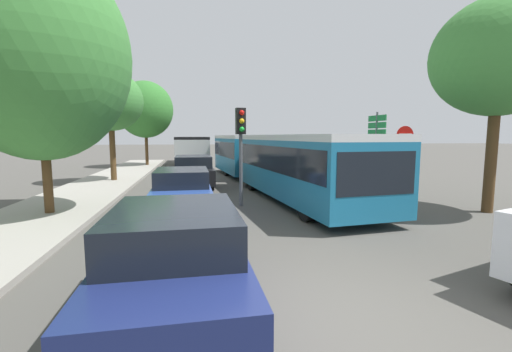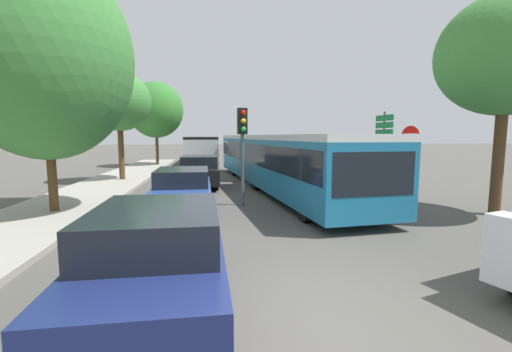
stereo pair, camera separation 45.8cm
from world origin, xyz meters
TOP-DOWN VIEW (x-y plane):
  - ground_plane at (0.00, 0.00)m, footprint 200.00×200.00m
  - kerb_strip_left at (-6.21, 12.82)m, footprint 3.20×35.64m
  - articulated_bus at (1.86, 11.91)m, footprint 4.22×16.93m
  - city_bus_rear at (-1.84, 25.64)m, footprint 2.48×11.06m
  - queued_car_navy at (-1.96, 0.72)m, footprint 1.85×4.25m
  - queued_car_blue at (-2.08, 6.89)m, footprint 1.78×4.09m
  - queued_car_black at (-1.74, 12.72)m, footprint 1.88×4.32m
  - traffic_light at (-0.09, 7.80)m, footprint 0.35×0.38m
  - no_entry_sign at (6.16, 7.78)m, footprint 0.70×0.08m
  - direction_sign_post at (7.05, 11.43)m, footprint 0.17×1.40m
  - tree_left_mid at (-6.12, 7.16)m, footprint 5.08×5.08m
  - tree_left_far at (-5.90, 14.97)m, footprint 3.29×3.29m
  - tree_left_distant at (-5.47, 24.63)m, footprint 4.34×4.34m
  - tree_right_near at (7.58, 5.33)m, footprint 3.96×3.96m

SIDE VIEW (x-z plane):
  - ground_plane at x=0.00m, z-range 0.00..0.00m
  - kerb_strip_left at x=-6.21m, z-range 0.00..0.14m
  - queued_car_blue at x=-2.08m, z-range 0.01..1.42m
  - queued_car_navy at x=-1.96m, z-range 0.01..1.48m
  - queued_car_black at x=-1.74m, z-range 0.01..1.50m
  - city_bus_rear at x=-1.84m, z-range 0.19..2.57m
  - articulated_bus at x=1.86m, z-range 0.19..2.68m
  - no_entry_sign at x=6.16m, z-range 0.47..3.29m
  - traffic_light at x=-0.09m, z-range 0.80..4.20m
  - direction_sign_post at x=7.05m, z-range 0.77..4.37m
  - tree_left_far at x=-5.90m, z-range 1.33..7.13m
  - tree_left_distant at x=-5.47m, z-range 1.15..7.92m
  - tree_left_mid at x=-6.12m, z-range 0.71..8.50m
  - tree_right_near at x=7.58m, z-range 1.51..8.15m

